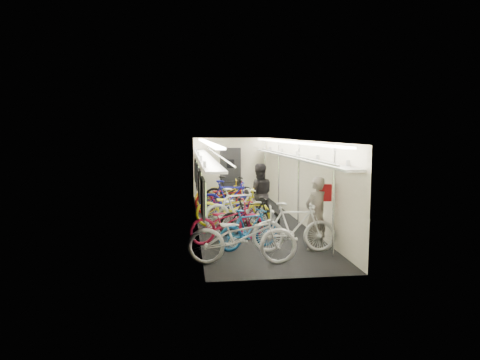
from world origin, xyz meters
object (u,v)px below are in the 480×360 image
object	(u,v)px
bicycle_1	(249,229)
backpack	(325,193)
bicycle_0	(242,236)
passenger_mid	(259,194)
passenger_near	(316,214)

from	to	relation	value
bicycle_1	backpack	bearing A→B (deg)	-117.25
bicycle_0	backpack	bearing A→B (deg)	-59.14
bicycle_1	passenger_mid	world-z (taller)	passenger_mid
bicycle_1	passenger_near	bearing A→B (deg)	-122.55
bicycle_1	backpack	world-z (taller)	backpack
backpack	passenger_near	bearing A→B (deg)	-147.51
bicycle_1	backpack	size ratio (longest dim) A/B	4.05
bicycle_0	backpack	size ratio (longest dim) A/B	5.72
bicycle_1	passenger_near	world-z (taller)	passenger_near
bicycle_1	passenger_near	xyz separation A→B (m)	(1.46, -0.26, 0.37)
bicycle_0	bicycle_1	xyz separation A→B (m)	(0.30, 1.07, -0.11)
bicycle_0	backpack	distance (m)	2.32
bicycle_1	passenger_mid	distance (m)	2.63
bicycle_0	passenger_mid	world-z (taller)	passenger_mid
bicycle_0	passenger_near	world-z (taller)	passenger_near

